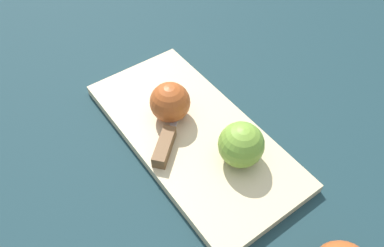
# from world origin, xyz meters

# --- Properties ---
(ground_plane) EXTENTS (4.00, 4.00, 0.00)m
(ground_plane) POSITION_xyz_m (0.00, 0.00, 0.00)
(ground_plane) COLOR #193338
(cutting_board) EXTENTS (0.46, 0.26, 0.02)m
(cutting_board) POSITION_xyz_m (0.00, 0.00, 0.01)
(cutting_board) COLOR #D1B789
(cutting_board) RESTS_ON ground_plane
(apple_half_left) EXTENTS (0.08, 0.08, 0.08)m
(apple_half_left) POSITION_xyz_m (-0.09, -0.04, 0.06)
(apple_half_left) COLOR olive
(apple_half_left) RESTS_ON cutting_board
(apple_half_right) EXTENTS (0.07, 0.07, 0.07)m
(apple_half_right) POSITION_xyz_m (0.05, 0.02, 0.06)
(apple_half_right) COLOR #AD4C1E
(apple_half_right) RESTS_ON cutting_board
(knife) EXTENTS (0.13, 0.12, 0.02)m
(knife) POSITION_xyz_m (-0.01, 0.06, 0.03)
(knife) COLOR silver
(knife) RESTS_ON cutting_board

